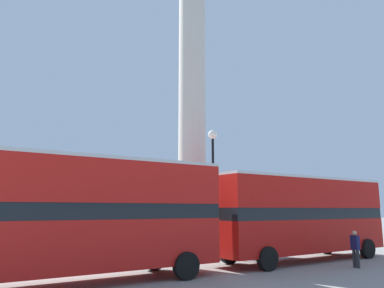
{
  "coord_description": "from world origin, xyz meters",
  "views": [
    {
      "loc": [
        -13.6,
        -19.54,
        2.53
      ],
      "look_at": [
        0.0,
        0.0,
        6.7
      ],
      "focal_mm": 35.0,
      "sensor_mm": 36.0,
      "label": 1
    }
  ],
  "objects_px": {
    "bus_b": "(81,213)",
    "monument_column": "(192,136)",
    "pedestrian_near_lamp": "(355,247)",
    "bus_a": "(300,214)",
    "street_lamp": "(213,175)",
    "equestrian_statue": "(256,220)"
  },
  "relations": [
    {
      "from": "bus_b",
      "to": "monument_column",
      "type": "bearing_deg",
      "value": 36.63
    },
    {
      "from": "monument_column",
      "to": "pedestrian_near_lamp",
      "type": "distance_m",
      "value": 11.74
    },
    {
      "from": "bus_a",
      "to": "pedestrian_near_lamp",
      "type": "distance_m",
      "value": 3.15
    },
    {
      "from": "bus_a",
      "to": "street_lamp",
      "type": "bearing_deg",
      "value": 132.82
    },
    {
      "from": "bus_b",
      "to": "equestrian_statue",
      "type": "relative_size",
      "value": 1.76
    },
    {
      "from": "bus_a",
      "to": "street_lamp",
      "type": "distance_m",
      "value": 4.92
    },
    {
      "from": "bus_a",
      "to": "monument_column",
      "type": "bearing_deg",
      "value": 106.8
    },
    {
      "from": "equestrian_statue",
      "to": "pedestrian_near_lamp",
      "type": "distance_m",
      "value": 17.62
    },
    {
      "from": "bus_b",
      "to": "pedestrian_near_lamp",
      "type": "bearing_deg",
      "value": -14.3
    },
    {
      "from": "street_lamp",
      "to": "pedestrian_near_lamp",
      "type": "bearing_deg",
      "value": -62.76
    },
    {
      "from": "bus_a",
      "to": "street_lamp",
      "type": "relative_size",
      "value": 1.52
    },
    {
      "from": "bus_a",
      "to": "pedestrian_near_lamp",
      "type": "xyz_separation_m",
      "value": [
        0.19,
        -2.8,
        -1.42
      ]
    },
    {
      "from": "monument_column",
      "to": "equestrian_statue",
      "type": "bearing_deg",
      "value": 27.03
    },
    {
      "from": "monument_column",
      "to": "street_lamp",
      "type": "relative_size",
      "value": 3.52
    },
    {
      "from": "monument_column",
      "to": "bus_a",
      "type": "xyz_separation_m",
      "value": [
        1.92,
        -6.84,
        -4.93
      ]
    },
    {
      "from": "pedestrian_near_lamp",
      "to": "monument_column",
      "type": "bearing_deg",
      "value": 29.39
    },
    {
      "from": "bus_a",
      "to": "street_lamp",
      "type": "height_order",
      "value": "street_lamp"
    },
    {
      "from": "bus_a",
      "to": "bus_b",
      "type": "xyz_separation_m",
      "value": [
        -11.11,
        0.52,
        0.11
      ]
    },
    {
      "from": "monument_column",
      "to": "bus_a",
      "type": "relative_size",
      "value": 2.32
    },
    {
      "from": "monument_column",
      "to": "street_lamp",
      "type": "bearing_deg",
      "value": -106.63
    },
    {
      "from": "bus_b",
      "to": "pedestrian_near_lamp",
      "type": "distance_m",
      "value": 11.87
    },
    {
      "from": "pedestrian_near_lamp",
      "to": "street_lamp",
      "type": "bearing_deg",
      "value": 44.3
    }
  ]
}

